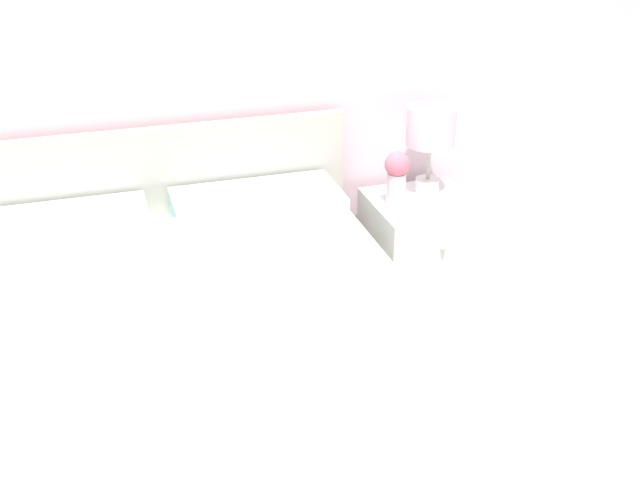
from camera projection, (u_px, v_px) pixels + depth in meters
ground_plane at (169, 322)px, 3.61m from camera, size 12.00×12.00×0.00m
wall_back at (138, 48)px, 3.08m from camera, size 8.00×0.06×2.60m
bed at (194, 389)px, 2.66m from camera, size 1.73×2.04×0.98m
nightstand at (419, 257)px, 3.58m from camera, size 0.47×0.49×0.59m
table_lamp at (431, 131)px, 3.40m from camera, size 0.22×0.22×0.41m
flower_vase at (397, 175)px, 3.34m from camera, size 0.11×0.11×0.25m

